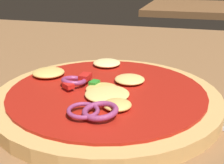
{
  "coord_description": "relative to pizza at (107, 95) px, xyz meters",
  "views": [
    {
      "loc": [
        0.06,
        -0.31,
        0.18
      ],
      "look_at": [
        -0.03,
        0.02,
        0.05
      ],
      "focal_mm": 46.91,
      "sensor_mm": 36.0,
      "label": 1
    }
  ],
  "objects": [
    {
      "name": "dining_table",
      "position": [
        0.03,
        -0.0,
        -0.02
      ],
      "size": [
        1.47,
        1.04,
        0.03
      ],
      "color": "brown",
      "rests_on": "ground"
    },
    {
      "name": "pizza",
      "position": [
        0.0,
        0.0,
        0.0
      ],
      "size": [
        0.27,
        0.27,
        0.03
      ],
      "color": "tan",
      "rests_on": "dining_table"
    }
  ]
}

